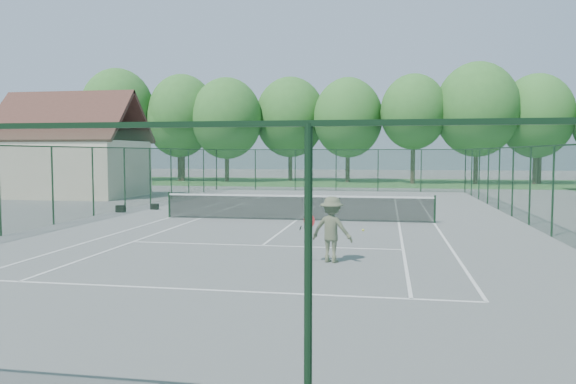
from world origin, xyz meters
name	(u,v)px	position (x,y,z in m)	size (l,w,h in m)	color
ground	(296,220)	(0.00, 0.00, 0.00)	(140.00, 140.00, 0.00)	slate
grass_far	(347,182)	(0.00, 30.00, 0.01)	(80.00, 16.00, 0.01)	#367131
court_lines	(296,220)	(0.00, 0.00, 0.00)	(11.05, 23.85, 0.01)	white
tennis_net	(297,206)	(0.00, 0.00, 0.58)	(11.08, 0.08, 1.10)	black
fence_enclosure	(297,182)	(0.00, 0.00, 1.56)	(18.05, 36.05, 3.02)	#16321F
utility_building	(72,147)	(-16.00, 10.00, 3.12)	(8.60, 6.27, 6.63)	beige
tree_line_far	(348,118)	(0.00, 30.00, 5.99)	(39.40, 6.40, 9.70)	#3B2820
sports_bag_a	(121,209)	(-8.55, 1.63, 0.16)	(0.41, 0.25, 0.33)	black
sports_bag_b	(155,207)	(-7.52, 3.11, 0.14)	(0.37, 0.22, 0.29)	black
tennis_player	(332,229)	(2.28, -8.55, 0.83)	(1.67, 0.91, 1.66)	#545740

